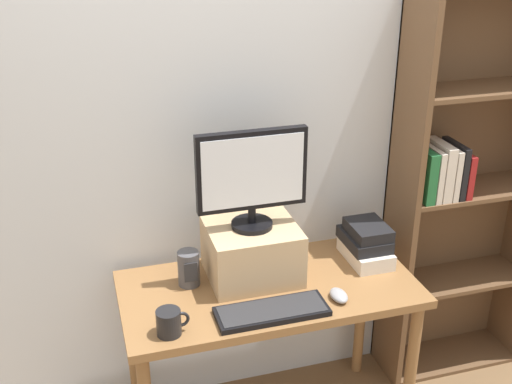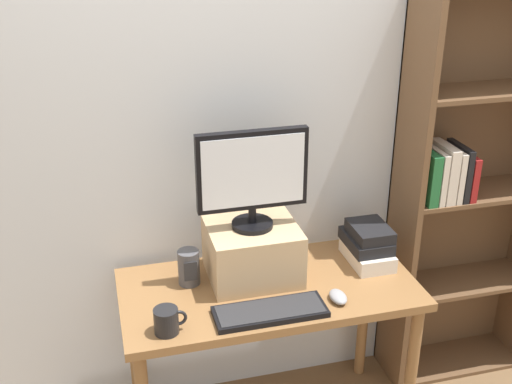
# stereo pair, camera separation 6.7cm
# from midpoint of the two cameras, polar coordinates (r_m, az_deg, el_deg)

# --- Properties ---
(back_wall) EXTENTS (7.00, 0.08, 2.60)m
(back_wall) POSITION_cam_midpoint_polar(r_m,az_deg,el_deg) (2.73, -0.23, 5.57)
(back_wall) COLOR silver
(back_wall) RESTS_ON ground_plane
(desk) EXTENTS (1.21, 0.59, 0.76)m
(desk) POSITION_cam_midpoint_polar(r_m,az_deg,el_deg) (2.70, 1.86, -10.13)
(desk) COLOR olive
(desk) RESTS_ON ground_plane
(bookshelf_unit) EXTENTS (0.73, 0.28, 1.91)m
(bookshelf_unit) POSITION_cam_midpoint_polar(r_m,az_deg,el_deg) (3.12, 18.89, 0.28)
(bookshelf_unit) COLOR brown
(bookshelf_unit) RESTS_ON ground_plane
(riser_box) EXTENTS (0.37, 0.33, 0.23)m
(riser_box) POSITION_cam_midpoint_polar(r_m,az_deg,el_deg) (2.65, 0.41, -5.28)
(riser_box) COLOR tan
(riser_box) RESTS_ON desk
(computer_monitor) EXTENTS (0.44, 0.17, 0.41)m
(computer_monitor) POSITION_cam_midpoint_polar(r_m,az_deg,el_deg) (2.50, 0.44, 1.45)
(computer_monitor) COLOR black
(computer_monitor) RESTS_ON riser_box
(keyboard) EXTENTS (0.43, 0.16, 0.02)m
(keyboard) POSITION_cam_midpoint_polar(r_m,az_deg,el_deg) (2.47, 2.06, -10.58)
(keyboard) COLOR black
(keyboard) RESTS_ON desk
(computer_mouse) EXTENTS (0.06, 0.10, 0.04)m
(computer_mouse) POSITION_cam_midpoint_polar(r_m,az_deg,el_deg) (2.56, 8.06, -9.22)
(computer_mouse) COLOR #99999E
(computer_mouse) RESTS_ON desk
(book_stack) EXTENTS (0.17, 0.26, 0.17)m
(book_stack) POSITION_cam_midpoint_polar(r_m,az_deg,el_deg) (2.82, 10.56, -4.61)
(book_stack) COLOR silver
(book_stack) RESTS_ON desk
(coffee_mug) EXTENTS (0.12, 0.09, 0.10)m
(coffee_mug) POSITION_cam_midpoint_polar(r_m,az_deg,el_deg) (2.37, -7.11, -11.30)
(coffee_mug) COLOR black
(coffee_mug) RESTS_ON desk
(desk_speaker) EXTENTS (0.09, 0.09, 0.15)m
(desk_speaker) POSITION_cam_midpoint_polar(r_m,az_deg,el_deg) (2.63, -5.26, -6.69)
(desk_speaker) COLOR #4C4C51
(desk_speaker) RESTS_ON desk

